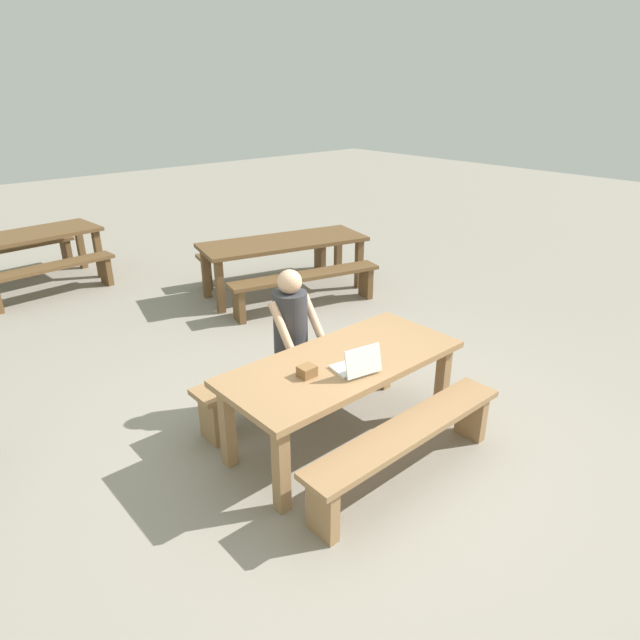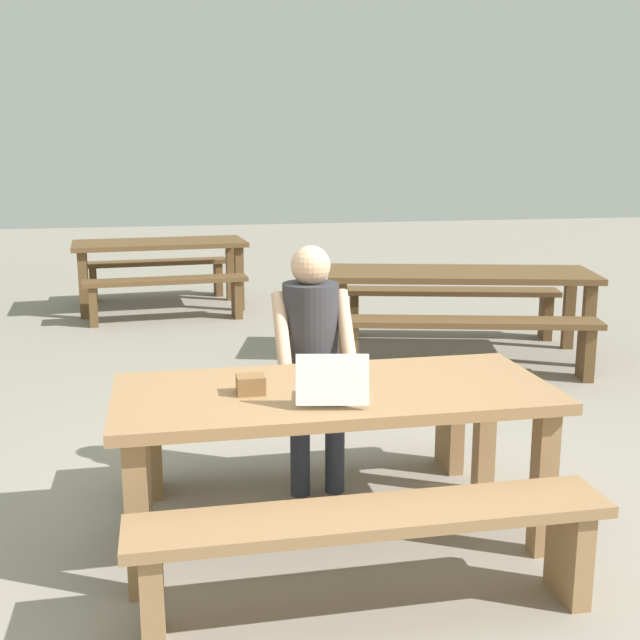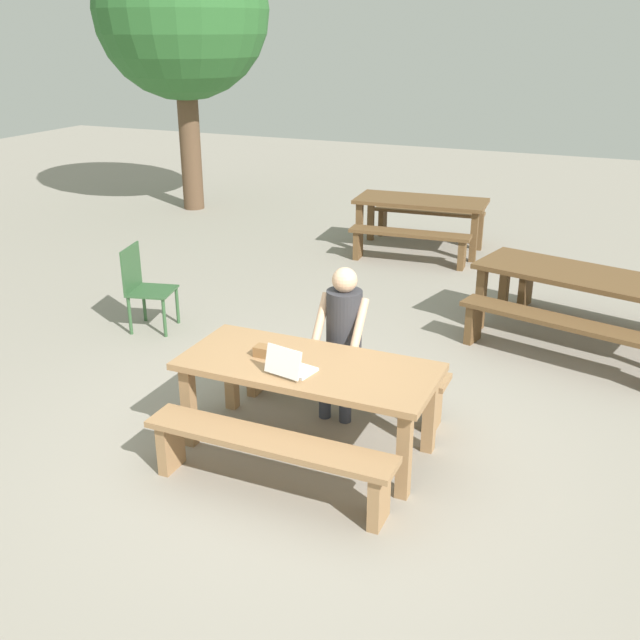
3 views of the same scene
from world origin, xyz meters
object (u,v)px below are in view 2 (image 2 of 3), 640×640
object	(u,v)px
person_seated	(312,349)
picnic_table_rear	(160,251)
laptop	(332,390)
picnic_table_mid	(460,283)
picnic_table_front	(334,409)
small_pouch	(251,384)

from	to	relation	value
person_seated	picnic_table_rear	size ratio (longest dim) A/B	0.67
laptop	picnic_table_mid	size ratio (longest dim) A/B	0.15
laptop	picnic_table_mid	bearing A→B (deg)	-108.65
picnic_table_front	person_seated	xyz separation A→B (m)	(0.02, 0.62, 0.12)
person_seated	picnic_table_front	bearing A→B (deg)	-91.88
person_seated	picnic_table_rear	world-z (taller)	person_seated
picnic_table_front	picnic_table_mid	xyz separation A→B (m)	(1.72, 2.95, 0.02)
laptop	small_pouch	bearing A→B (deg)	-20.20
person_seated	picnic_table_mid	xyz separation A→B (m)	(1.70, 2.32, -0.10)
person_seated	picnic_table_rear	bearing A→B (deg)	98.79
picnic_table_rear	small_pouch	bearing A→B (deg)	-90.37
picnic_table_mid	person_seated	bearing A→B (deg)	-112.21
picnic_table_front	laptop	world-z (taller)	laptop
small_pouch	person_seated	distance (m)	0.74
small_pouch	picnic_table_mid	bearing A→B (deg)	54.74
picnic_table_mid	picnic_table_front	bearing A→B (deg)	-106.29
laptop	picnic_table_mid	distance (m)	3.62
picnic_table_front	picnic_table_rear	bearing A→B (deg)	97.60
small_pouch	picnic_table_rear	distance (m)	5.52
small_pouch	picnic_table_mid	distance (m)	3.63
laptop	person_seated	distance (m)	0.83
picnic_table_front	picnic_table_rear	distance (m)	5.54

